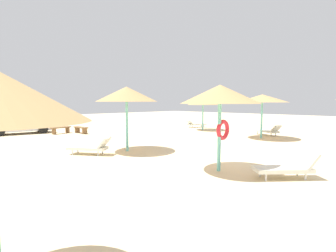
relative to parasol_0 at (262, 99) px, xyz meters
name	(u,v)px	position (x,y,z in m)	size (l,w,h in m)	color
ground_plane	(223,162)	(-7.35, -1.91, -2.52)	(80.00, 80.00, 0.00)	beige
parasol_0	(262,99)	(0.00, 0.00, 0.00)	(3.20, 3.20, 2.78)	#6BC6BC
parasol_1	(127,94)	(-8.61, 2.54, 0.14)	(2.85, 2.85, 3.02)	#6BC6BC
parasol_3	(203,101)	(1.32, 5.61, -0.11)	(2.54, 2.54, 2.76)	#6BC6BC
parasol_5	(220,95)	(-8.61, -2.53, 0.01)	(2.62, 2.62, 2.88)	#6BC6BC
lounger_0	(268,131)	(1.74, 0.31, -2.20)	(1.20, 1.98, 0.76)	silver
lounger_1	(90,147)	(-10.23, 3.06, -2.20)	(1.56, 1.90, 0.78)	silver
lounger_3	(196,124)	(2.72, 7.46, -2.21)	(2.00, 1.30, 0.70)	silver
lounger_5	(287,168)	(-7.89, -4.49, -2.20)	(1.80, 1.72, 0.80)	silver
bench_0	(61,129)	(-7.87, 11.57, -2.18)	(1.55, 0.67, 0.49)	brown
bench_1	(81,129)	(-6.80, 10.60, -2.18)	(0.42, 1.50, 0.49)	brown
parked_car	(20,122)	(-9.98, 13.62, -1.70)	(4.24, 2.55, 1.72)	silver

